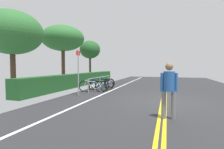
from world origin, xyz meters
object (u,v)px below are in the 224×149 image
object	(u,v)px
tree_near_left	(12,33)
bicycle_3	(102,83)
bicycle_0	(93,86)
tree_far_right	(90,50)
bicycle_2	(102,84)
sign_post_near	(78,68)
tree_mid	(63,39)
pedestrian	(169,87)
bicycle_1	(98,85)
bike_rack	(100,80)
bicycle_4	(106,82)

from	to	relation	value
tree_near_left	bicycle_3	bearing A→B (deg)	-48.64
bicycle_0	tree_far_right	xyz separation A→B (m)	(6.57, 3.31, 2.91)
bicycle_2	sign_post_near	world-z (taller)	sign_post_near
tree_mid	bicycle_0	bearing A→B (deg)	-125.90
pedestrian	tree_mid	xyz separation A→B (m)	(7.05, 8.43, 2.93)
pedestrian	tree_far_right	world-z (taller)	tree_far_right
bicycle_2	sign_post_near	distance (m)	2.92
bicycle_1	bike_rack	bearing A→B (deg)	9.52
bike_rack	bicycle_3	size ratio (longest dim) A/B	2.09
bicycle_0	bicycle_4	distance (m)	2.69
bicycle_0	bicycle_2	distance (m)	1.34
bicycle_0	tree_mid	xyz separation A→B (m)	(2.96, 4.08, 3.55)
bicycle_2	tree_mid	distance (m)	5.71
sign_post_near	tree_far_right	bearing A→B (deg)	21.32
bicycle_2	bicycle_4	world-z (taller)	bicycle_4
bicycle_0	tree_mid	distance (m)	6.16
sign_post_near	tree_far_right	distance (m)	8.67
bicycle_2	pedestrian	bearing A→B (deg)	-141.71
bicycle_3	tree_near_left	world-z (taller)	tree_near_left
bicycle_4	bicycle_1	bearing A→B (deg)	-175.19
bicycle_1	tree_far_right	size ratio (longest dim) A/B	0.39
bicycle_3	tree_near_left	bearing A→B (deg)	131.36
bicycle_0	bicycle_1	distance (m)	0.73
tree_near_left	sign_post_near	bearing A→B (deg)	-84.71
bicycle_2	tree_near_left	xyz separation A→B (m)	(-3.05, 4.41, 3.20)
bicycle_1	bicycle_3	world-z (taller)	bicycle_3
bicycle_2	tree_far_right	distance (m)	6.88
bicycle_0	bicycle_4	bearing A→B (deg)	2.50
bicycle_2	tree_near_left	size ratio (longest dim) A/B	0.36
bicycle_3	tree_mid	xyz separation A→B (m)	(1.00, 3.91, 3.55)
bicycle_1	bicycle_3	bearing A→B (deg)	9.98
pedestrian	bike_rack	bearing A→B (deg)	39.13
pedestrian	tree_mid	distance (m)	11.38
bike_rack	tree_far_right	bearing A→B (deg)	31.80
bicycle_0	tree_near_left	distance (m)	5.64
pedestrian	sign_post_near	world-z (taller)	sign_post_near
bicycle_0	sign_post_near	distance (m)	1.75
pedestrian	tree_mid	bearing A→B (deg)	50.11
bicycle_1	bicycle_2	xyz separation A→B (m)	(0.61, -0.01, -0.01)
bicycle_0	bicycle_1	world-z (taller)	bicycle_0
bicycle_4	sign_post_near	size ratio (longest dim) A/B	0.64
bicycle_1	tree_far_right	world-z (taller)	tree_far_right
bicycle_2	tree_near_left	world-z (taller)	tree_near_left
bicycle_2	bicycle_3	bearing A→B (deg)	20.49
bicycle_1	sign_post_near	size ratio (longest dim) A/B	0.67
tree_mid	tree_far_right	distance (m)	3.75
bicycle_3	pedestrian	distance (m)	7.58
bicycle_0	bicycle_2	size ratio (longest dim) A/B	1.03
bicycle_2	bicycle_3	size ratio (longest dim) A/B	0.97
bike_rack	tree_far_right	distance (m)	6.71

